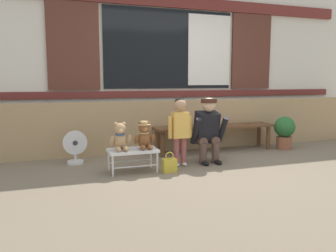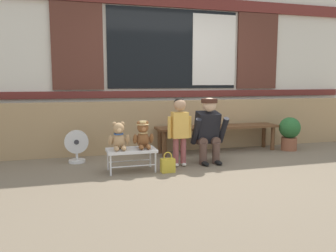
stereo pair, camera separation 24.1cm
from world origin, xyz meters
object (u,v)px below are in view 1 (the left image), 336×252
at_px(small_display_bench, 133,152).
at_px(handbag_on_ground, 169,165).
at_px(wooden_bench_long, 215,129).
at_px(teddy_bear_with_hat, 144,136).
at_px(floor_fan, 75,147).
at_px(potted_plant, 284,131).
at_px(teddy_bear_plain, 120,137).
at_px(adult_crouching, 208,130).
at_px(child_standing, 180,124).

bearing_deg(small_display_bench, handbag_on_ground, -22.41).
xyz_separation_m(wooden_bench_long, handbag_on_ground, (-1.17, -1.03, -0.28)).
bearing_deg(teddy_bear_with_hat, wooden_bench_long, 30.15).
height_order(handbag_on_ground, floor_fan, floor_fan).
xyz_separation_m(wooden_bench_long, potted_plant, (1.23, -0.23, -0.05)).
bearing_deg(potted_plant, wooden_bench_long, 169.29).
bearing_deg(wooden_bench_long, teddy_bear_with_hat, -149.85).
xyz_separation_m(teddy_bear_plain, adult_crouching, (1.32, 0.17, 0.02)).
bearing_deg(handbag_on_ground, adult_crouching, 26.32).
bearing_deg(handbag_on_ground, potted_plant, 18.37).
height_order(wooden_bench_long, floor_fan, floor_fan).
xyz_separation_m(adult_crouching, potted_plant, (1.69, 0.45, -0.16)).
xyz_separation_m(child_standing, adult_crouching, (0.46, 0.08, -0.11)).
bearing_deg(teddy_bear_plain, wooden_bench_long, 25.49).
xyz_separation_m(teddy_bear_plain, teddy_bear_with_hat, (0.32, 0.00, 0.01)).
bearing_deg(potted_plant, child_standing, -166.32).
relative_size(wooden_bench_long, handbag_on_ground, 7.72).
bearing_deg(floor_fan, small_display_bench, -45.58).
bearing_deg(floor_fan, teddy_bear_with_hat, -39.48).
relative_size(teddy_bear_plain, potted_plant, 0.64).
bearing_deg(teddy_bear_with_hat, teddy_bear_plain, -179.87).
xyz_separation_m(adult_crouching, floor_fan, (-1.84, 0.52, -0.24)).
xyz_separation_m(teddy_bear_plain, potted_plant, (3.01, 0.61, -0.14)).
bearing_deg(teddy_bear_with_hat, small_display_bench, -179.23).
bearing_deg(child_standing, small_display_bench, -172.57).
height_order(teddy_bear_with_hat, potted_plant, teddy_bear_with_hat).
bearing_deg(adult_crouching, small_display_bench, -171.69).
distance_m(small_display_bench, floor_fan, 0.97).
height_order(handbag_on_ground, potted_plant, potted_plant).
bearing_deg(small_display_bench, adult_crouching, 8.31).
xyz_separation_m(wooden_bench_long, small_display_bench, (-1.62, -0.85, -0.11)).
bearing_deg(child_standing, handbag_on_ground, -132.43).
height_order(teddy_bear_with_hat, child_standing, child_standing).
height_order(small_display_bench, child_standing, child_standing).
xyz_separation_m(teddy_bear_with_hat, potted_plant, (2.69, 0.61, -0.15)).
relative_size(small_display_bench, handbag_on_ground, 2.35).
distance_m(wooden_bench_long, adult_crouching, 0.83).
distance_m(small_display_bench, handbag_on_ground, 0.51).
height_order(small_display_bench, teddy_bear_plain, teddy_bear_plain).
height_order(child_standing, floor_fan, child_standing).
height_order(wooden_bench_long, teddy_bear_with_hat, teddy_bear_with_hat).
bearing_deg(wooden_bench_long, floor_fan, -176.16).
relative_size(adult_crouching, potted_plant, 1.67).
height_order(small_display_bench, handbag_on_ground, small_display_bench).
relative_size(teddy_bear_with_hat, child_standing, 0.38).
bearing_deg(potted_plant, teddy_bear_with_hat, -167.16).
distance_m(teddy_bear_plain, teddy_bear_with_hat, 0.32).
height_order(teddy_bear_plain, adult_crouching, adult_crouching).
xyz_separation_m(teddy_bear_plain, floor_fan, (-0.52, 0.69, -0.23)).
bearing_deg(wooden_bench_long, adult_crouching, -124.02).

